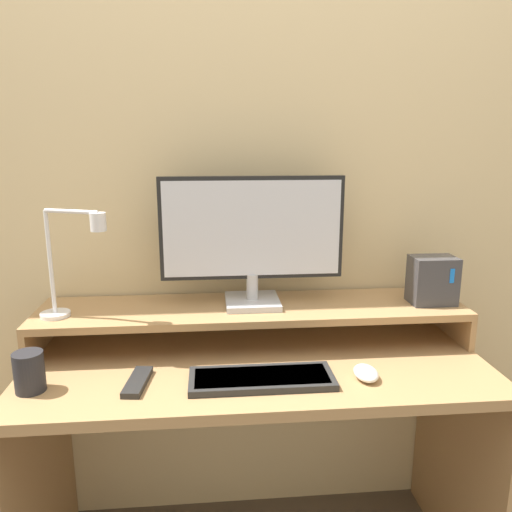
{
  "coord_description": "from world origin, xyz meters",
  "views": [
    {
      "loc": [
        -0.13,
        -1.04,
        1.32
      ],
      "look_at": [
        -0.0,
        0.31,
        1.0
      ],
      "focal_mm": 35.0,
      "sensor_mm": 36.0,
      "label": 1
    }
  ],
  "objects_px": {
    "mug": "(29,372)",
    "monitor": "(252,236)",
    "desk_lamp": "(71,262)",
    "keyboard": "(261,378)",
    "mouse": "(366,373)",
    "remote_control": "(137,382)",
    "router_dock": "(432,280)"
  },
  "relations": [
    {
      "from": "mug",
      "to": "monitor",
      "type": "bearing_deg",
      "value": 25.3
    },
    {
      "from": "desk_lamp",
      "to": "keyboard",
      "type": "relative_size",
      "value": 0.83
    },
    {
      "from": "mouse",
      "to": "desk_lamp",
      "type": "bearing_deg",
      "value": 165.17
    },
    {
      "from": "mouse",
      "to": "remote_control",
      "type": "relative_size",
      "value": 0.6
    },
    {
      "from": "remote_control",
      "to": "monitor",
      "type": "bearing_deg",
      "value": 39.98
    },
    {
      "from": "remote_control",
      "to": "keyboard",
      "type": "bearing_deg",
      "value": -2.6
    },
    {
      "from": "monitor",
      "to": "router_dock",
      "type": "height_order",
      "value": "monitor"
    },
    {
      "from": "desk_lamp",
      "to": "router_dock",
      "type": "xyz_separation_m",
      "value": [
        1.07,
        0.04,
        -0.09
      ]
    },
    {
      "from": "monitor",
      "to": "mouse",
      "type": "height_order",
      "value": "monitor"
    },
    {
      "from": "desk_lamp",
      "to": "router_dock",
      "type": "height_order",
      "value": "desk_lamp"
    },
    {
      "from": "desk_lamp",
      "to": "mug",
      "type": "relative_size",
      "value": 3.05
    },
    {
      "from": "keyboard",
      "to": "mug",
      "type": "xyz_separation_m",
      "value": [
        -0.58,
        0.01,
        0.04
      ]
    },
    {
      "from": "router_dock",
      "to": "keyboard",
      "type": "relative_size",
      "value": 0.39
    },
    {
      "from": "monitor",
      "to": "router_dock",
      "type": "distance_m",
      "value": 0.58
    },
    {
      "from": "keyboard",
      "to": "mouse",
      "type": "height_order",
      "value": "mouse"
    },
    {
      "from": "desk_lamp",
      "to": "mug",
      "type": "bearing_deg",
      "value": -110.03
    },
    {
      "from": "monitor",
      "to": "remote_control",
      "type": "relative_size",
      "value": 3.54
    },
    {
      "from": "desk_lamp",
      "to": "mug",
      "type": "xyz_separation_m",
      "value": [
        -0.07,
        -0.2,
        -0.23
      ]
    },
    {
      "from": "router_dock",
      "to": "mug",
      "type": "distance_m",
      "value": 1.18
    },
    {
      "from": "keyboard",
      "to": "desk_lamp",
      "type": "bearing_deg",
      "value": 158.38
    },
    {
      "from": "mouse",
      "to": "mug",
      "type": "xyz_separation_m",
      "value": [
        -0.86,
        0.01,
        0.04
      ]
    },
    {
      "from": "keyboard",
      "to": "monitor",
      "type": "bearing_deg",
      "value": 89.7
    },
    {
      "from": "desk_lamp",
      "to": "mug",
      "type": "distance_m",
      "value": 0.31
    },
    {
      "from": "router_dock",
      "to": "mug",
      "type": "relative_size",
      "value": 1.44
    },
    {
      "from": "keyboard",
      "to": "router_dock",
      "type": "bearing_deg",
      "value": 23.52
    },
    {
      "from": "desk_lamp",
      "to": "router_dock",
      "type": "relative_size",
      "value": 2.13
    },
    {
      "from": "monitor",
      "to": "remote_control",
      "type": "distance_m",
      "value": 0.53
    },
    {
      "from": "remote_control",
      "to": "mug",
      "type": "bearing_deg",
      "value": -178.46
    },
    {
      "from": "monitor",
      "to": "mouse",
      "type": "bearing_deg",
      "value": -46.29
    },
    {
      "from": "keyboard",
      "to": "mug",
      "type": "height_order",
      "value": "mug"
    },
    {
      "from": "monitor",
      "to": "desk_lamp",
      "type": "height_order",
      "value": "monitor"
    },
    {
      "from": "desk_lamp",
      "to": "mug",
      "type": "height_order",
      "value": "desk_lamp"
    }
  ]
}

